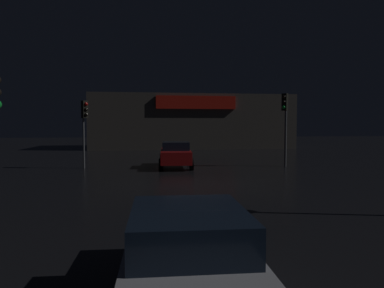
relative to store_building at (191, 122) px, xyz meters
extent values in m
plane|color=black|center=(-3.13, -25.09, -2.90)|extent=(120.00, 120.00, 0.00)
cube|color=#4C4742|center=(0.00, 0.01, 0.00)|extent=(21.66, 8.28, 5.79)
cube|color=red|center=(0.00, -4.28, 1.93)|extent=(8.13, 0.24, 1.32)
cylinder|color=#595B60|center=(3.29, -19.28, -0.69)|extent=(0.14, 0.14, 4.42)
cube|color=black|center=(3.17, -19.38, 1.01)|extent=(0.41, 0.41, 1.02)
sphere|color=black|center=(3.06, -19.49, 1.32)|extent=(0.20, 0.20, 0.20)
sphere|color=black|center=(3.06, -19.49, 1.01)|extent=(0.20, 0.20, 0.20)
sphere|color=#19D13F|center=(3.06, -19.49, 0.70)|extent=(0.20, 0.20, 0.20)
cylinder|color=#595B60|center=(-8.74, -18.63, -0.94)|extent=(0.11, 0.11, 3.93)
cube|color=black|center=(-8.64, -18.75, 0.53)|extent=(0.41, 0.41, 1.00)
sphere|color=red|center=(-8.54, -18.87, 0.83)|extent=(0.20, 0.20, 0.20)
sphere|color=black|center=(-8.54, -18.87, 0.53)|extent=(0.20, 0.20, 0.20)
sphere|color=black|center=(-8.54, -18.87, 0.23)|extent=(0.20, 0.20, 0.20)
cube|color=#A51414|center=(-3.39, -18.84, -2.21)|extent=(2.00, 4.38, 0.72)
cube|color=black|center=(-3.41, -19.06, -1.61)|extent=(1.67, 1.94, 0.49)
cylinder|color=black|center=(-4.16, -17.38, -2.57)|extent=(0.26, 0.68, 0.67)
cylinder|color=black|center=(-2.44, -17.50, -2.57)|extent=(0.26, 0.68, 0.67)
cylinder|color=black|center=(-4.35, -20.19, -2.57)|extent=(0.26, 0.68, 0.67)
cylinder|color=black|center=(-2.63, -20.31, -2.57)|extent=(0.26, 0.68, 0.67)
cube|color=#B7B7BF|center=(-4.67, -34.96, -2.29)|extent=(1.84, 4.26, 0.58)
cube|color=black|center=(-4.67, -35.13, -1.76)|extent=(1.59, 1.98, 0.49)
cylinder|color=black|center=(-5.47, -33.54, -2.58)|extent=(0.24, 0.65, 0.64)
cylinder|color=black|center=(-3.77, -33.60, -2.58)|extent=(0.24, 0.65, 0.64)
camera|label=1|loc=(-5.26, -39.77, -0.38)|focal=33.00mm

